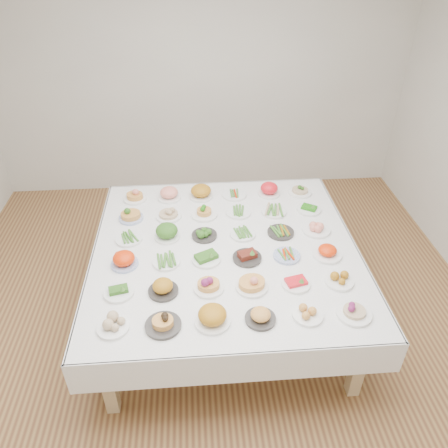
{
  "coord_description": "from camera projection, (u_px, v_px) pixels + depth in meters",
  "views": [
    {
      "loc": [
        -0.11,
        -2.67,
        2.96
      ],
      "look_at": [
        0.12,
        0.28,
        0.88
      ],
      "focal_mm": 35.0,
      "sensor_mm": 36.0,
      "label": 1
    }
  ],
  "objects": [
    {
      "name": "room_envelope",
      "position": [
        209.0,
        130.0,
        2.84
      ],
      "size": [
        5.02,
        5.02,
        2.81
      ],
      "color": "olive",
      "rests_on": "ground"
    },
    {
      "name": "display_table",
      "position": [
        225.0,
        254.0,
        3.61
      ],
      "size": [
        2.17,
        2.17,
        0.75
      ],
      "color": "white",
      "rests_on": "ground"
    },
    {
      "name": "dish_0",
      "position": [
        112.0,
        324.0,
        2.84
      ],
      "size": [
        0.21,
        0.21,
        0.1
      ],
      "color": "white",
      "rests_on": "display_table"
    },
    {
      "name": "dish_1",
      "position": [
        163.0,
        321.0,
        2.85
      ],
      "size": [
        0.24,
        0.24,
        0.13
      ],
      "color": "#302D2A",
      "rests_on": "display_table"
    },
    {
      "name": "dish_2",
      "position": [
        212.0,
        314.0,
        2.87
      ],
      "size": [
        0.28,
        0.28,
        0.15
      ],
      "color": "white",
      "rests_on": "display_table"
    },
    {
      "name": "dish_3",
      "position": [
        261.0,
        315.0,
        2.9
      ],
      "size": [
        0.21,
        0.21,
        0.11
      ],
      "color": "#302D2A",
      "rests_on": "display_table"
    },
    {
      "name": "dish_4",
      "position": [
        308.0,
        313.0,
        2.93
      ],
      "size": [
        0.21,
        0.21,
        0.09
      ],
      "color": "white",
      "rests_on": "display_table"
    },
    {
      "name": "dish_5",
      "position": [
        355.0,
        309.0,
        2.93
      ],
      "size": [
        0.24,
        0.24,
        0.13
      ],
      "color": "white",
      "rests_on": "display_table"
    },
    {
      "name": "dish_6",
      "position": [
        119.0,
        290.0,
        3.11
      ],
      "size": [
        0.21,
        0.21,
        0.09
      ],
      "color": "white",
      "rests_on": "display_table"
    },
    {
      "name": "dish_7",
      "position": [
        163.0,
        287.0,
        3.12
      ],
      "size": [
        0.21,
        0.21,
        0.11
      ],
      "color": "#302D2A",
      "rests_on": "display_table"
    },
    {
      "name": "dish_8",
      "position": [
        208.0,
        283.0,
        3.14
      ],
      "size": [
        0.22,
        0.22,
        0.14
      ],
      "color": "white",
      "rests_on": "display_table"
    },
    {
      "name": "dish_9",
      "position": [
        252.0,
        280.0,
        3.14
      ],
      "size": [
        0.26,
        0.24,
        0.15
      ],
      "color": "white",
      "rests_on": "display_table"
    },
    {
      "name": "dish_10",
      "position": [
        296.0,
        281.0,
        3.19
      ],
      "size": [
        0.21,
        0.21,
        0.09
      ],
      "color": "white",
      "rests_on": "display_table"
    },
    {
      "name": "dish_11",
      "position": [
        340.0,
        279.0,
        3.21
      ],
      "size": [
        0.21,
        0.21,
        0.09
      ],
      "color": "white",
      "rests_on": "display_table"
    },
    {
      "name": "dish_12",
      "position": [
        124.0,
        258.0,
        3.35
      ],
      "size": [
        0.24,
        0.24,
        0.14
      ],
      "color": "#4C66B2",
      "rests_on": "display_table"
    },
    {
      "name": "dish_13",
      "position": [
        166.0,
        261.0,
        3.4
      ],
      "size": [
        0.21,
        0.21,
        0.05
      ],
      "color": "white",
      "rests_on": "display_table"
    },
    {
      "name": "dish_14",
      "position": [
        206.0,
        256.0,
        3.42
      ],
      "size": [
        0.22,
        0.22,
        0.1
      ],
      "color": "white",
      "rests_on": "display_table"
    },
    {
      "name": "dish_15",
      "position": [
        247.0,
        255.0,
        3.43
      ],
      "size": [
        0.23,
        0.23,
        0.1
      ],
      "color": "#302D2A",
      "rests_on": "display_table"
    },
    {
      "name": "dish_16",
      "position": [
        287.0,
        255.0,
        3.46
      ],
      "size": [
        0.21,
        0.21,
        0.05
      ],
      "color": "#4C66B2",
      "rests_on": "display_table"
    },
    {
      "name": "dish_17",
      "position": [
        328.0,
        250.0,
        3.45
      ],
      "size": [
        0.23,
        0.23,
        0.13
      ],
      "color": "white",
      "rests_on": "display_table"
    },
    {
      "name": "dish_18",
      "position": [
        129.0,
        238.0,
        3.64
      ],
      "size": [
        0.22,
        0.22,
        0.05
      ],
      "color": "white",
      "rests_on": "display_table"
    },
    {
      "name": "dish_19",
      "position": [
        167.0,
        231.0,
        3.64
      ],
      "size": [
        0.21,
        0.21,
        0.14
      ],
      "color": "white",
      "rests_on": "display_table"
    },
    {
      "name": "dish_20",
      "position": [
        204.0,
        233.0,
        3.68
      ],
      "size": [
        0.21,
        0.21,
        0.09
      ],
      "color": "#302D2A",
      "rests_on": "display_table"
    },
    {
      "name": "dish_21",
      "position": [
        243.0,
        234.0,
        3.7
      ],
      "size": [
        0.21,
        0.21,
        0.05
      ],
      "color": "white",
      "rests_on": "display_table"
    },
    {
      "name": "dish_22",
      "position": [
        281.0,
        232.0,
        3.72
      ],
      "size": [
        0.22,
        0.22,
        0.05
      ],
      "color": "#302D2A",
      "rests_on": "display_table"
    },
    {
      "name": "dish_23",
      "position": [
        316.0,
        227.0,
        3.74
      ],
      "size": [
        0.24,
        0.24,
        0.1
      ],
      "color": "white",
      "rests_on": "display_table"
    },
    {
      "name": "dish_24",
      "position": [
        130.0,
        213.0,
        3.88
      ],
      "size": [
        0.21,
        0.21,
        0.13
      ],
      "color": "#4C66B2",
      "rests_on": "display_table"
    },
    {
      "name": "dish_25",
      "position": [
        168.0,
        212.0,
        3.9
      ],
      "size": [
        0.22,
        0.22,
        0.13
      ],
      "color": "white",
      "rests_on": "display_table"
    },
    {
      "name": "dish_26",
      "position": [
        204.0,
        211.0,
        3.93
      ],
      "size": [
        0.23,
        0.23,
        0.12
      ],
      "color": "white",
      "rests_on": "display_table"
    },
    {
      "name": "dish_27",
      "position": [
        238.0,
        211.0,
        3.97
      ],
      "size": [
        0.22,
        0.22,
        0.06
      ],
      "color": "white",
      "rests_on": "display_table"
    },
    {
      "name": "dish_28",
      "position": [
        274.0,
        210.0,
        3.98
      ],
      "size": [
        0.23,
        0.22,
        0.06
      ],
      "color": "white",
      "rests_on": "display_table"
    },
    {
      "name": "dish_29",
      "position": [
        309.0,
        208.0,
        4.01
      ],
      "size": [
        0.21,
        0.21,
        0.08
      ],
      "color": "white",
      "rests_on": "display_table"
    },
    {
      "name": "dish_30",
      "position": [
        134.0,
        194.0,
        4.14
      ],
      "size": [
        0.24,
        0.24,
        0.14
      ],
      "color": "white",
      "rests_on": "display_table"
    },
    {
      "name": "dish_31",
      "position": [
        169.0,
        193.0,
        4.16
      ],
      "size": [
        0.22,
        0.22,
        0.13
      ],
      "color": "white",
      "rests_on": "display_table"
    },
    {
      "name": "dish_32",
      "position": [
        201.0,
        191.0,
        4.18
      ],
      "size": [
        0.26,
        0.26,
        0.15
      ],
      "color": "white",
      "rests_on": "display_table"
    },
    {
      "name": "dish_33",
      "position": [
        234.0,
        194.0,
        4.23
      ],
      "size": [
        0.23,
        0.23,
        0.05
      ],
      "color": "white",
      "rests_on": "display_table"
    },
    {
      "name": "dish_34",
      "position": [
        269.0,
        190.0,
        4.23
      ],
      "size": [
        0.21,
        0.21,
        0.12
      ],
      "color": "white",
      "rests_on": "display_table"
    },
    {
      "name": "dish_35",
      "position": [
        300.0,
        189.0,
        4.25
      ],
      "size": [
        0.22,
        0.22,
        0.11
      ],
      "color": "white",
      "rests_on": "display_table"
    }
  ]
}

